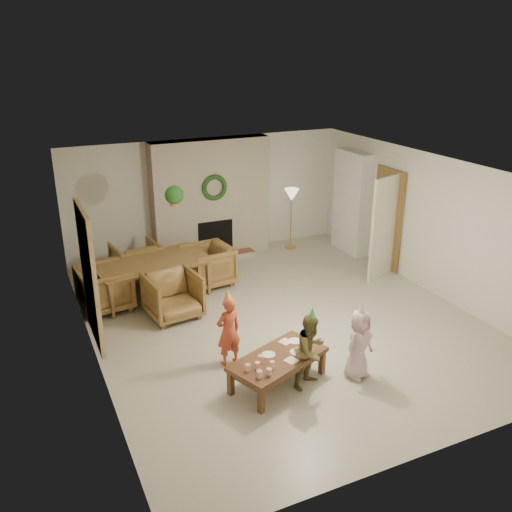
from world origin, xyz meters
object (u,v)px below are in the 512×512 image
dining_chair_left (105,288)px  dining_chair_right (208,265)px  dining_table (154,280)px  dining_chair_near (173,296)px  child_red (229,331)px  coffee_table_top (278,359)px  child_pink (359,344)px  child_plaid (311,351)px  dining_chair_far (136,262)px

dining_chair_left → dining_chair_right: bearing=-90.0°
dining_chair_right → dining_table: bearing=-90.0°
dining_chair_near → dining_chair_right: size_ratio=1.00×
dining_table → child_red: (0.40, -2.59, 0.17)m
dining_table → coffee_table_top: (0.81, -3.32, 0.03)m
child_pink → dining_chair_near: bearing=102.5°
dining_table → child_plaid: (1.19, -3.52, 0.17)m
dining_chair_right → coffee_table_top: bearing=-11.4°
dining_chair_right → dining_chair_near: bearing=-51.3°
dining_chair_right → child_red: size_ratio=0.82×
coffee_table_top → child_plaid: child_plaid is taller
dining_chair_far → child_pink: size_ratio=0.85×
dining_chair_right → child_plaid: child_plaid is taller
coffee_table_top → child_plaid: size_ratio=1.30×
dining_chair_right → child_red: child_red is taller
dining_chair_left → child_plaid: child_plaid is taller
child_red → child_plaid: size_ratio=1.00×
coffee_table_top → child_pink: (1.07, -0.29, 0.12)m
child_plaid → child_pink: 0.69m
dining_chair_left → child_plaid: bearing=-155.7°
dining_chair_left → child_plaid: 3.99m
coffee_table_top → child_red: (-0.41, 0.74, 0.14)m
dining_chair_far → dining_chair_left: 1.23m
dining_chair_near → coffee_table_top: (0.70, -2.46, -0.00)m
dining_table → dining_chair_right: 1.09m
dining_chair_right → child_red: bearing=-20.9°
dining_chair_near → child_red: size_ratio=0.82×
dining_chair_right → coffee_table_top: dining_chair_right is taller
child_pink → dining_chair_left: bearing=107.7°
dining_chair_near → dining_chair_left: size_ratio=1.00×
dining_chair_far → child_pink: (1.98, -4.49, 0.11)m
dining_chair_near → coffee_table_top: bearing=-80.8°
dining_table → dining_chair_right: bearing=0.0°
child_red → dining_chair_near: bearing=-89.3°
dining_table → dining_chair_far: dining_chair_far is taller
dining_chair_left → coffee_table_top: (1.67, -3.22, -0.00)m
dining_chair_right → coffee_table_top: (-0.28, -3.45, -0.00)m
child_pink → dining_chair_far: bearing=93.5°
dining_chair_left → child_pink: bearing=-148.8°
dining_chair_far → child_plaid: child_plaid is taller
child_plaid → dining_chair_left: bearing=98.2°
dining_chair_near → child_plaid: size_ratio=0.82×
dining_table → dining_chair_left: bearing=-180.0°
dining_chair_left → child_red: size_ratio=0.82×
child_pink → dining_table: bearing=97.1°
dining_table → child_plaid: size_ratio=1.92×
coffee_table_top → child_pink: bearing=-36.4°
coffee_table_top → dining_chair_far: bearing=81.2°
coffee_table_top → child_red: 0.85m
dining_table → coffee_table_top: dining_table is taller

